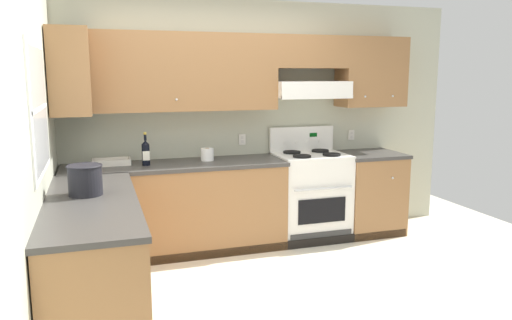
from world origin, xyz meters
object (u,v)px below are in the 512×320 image
bowl (111,163)px  bucket (85,179)px  paper_towel_roll (207,154)px  stove (310,195)px  wine_bottle (146,152)px

bowl → bucket: size_ratio=1.42×
paper_towel_roll → stove: bearing=-3.4°
wine_bottle → stove: bearing=0.5°
wine_bottle → bowl: wine_bottle is taller
bowl → stove: bearing=-3.0°
stove → paper_towel_roll: size_ratio=9.08×
stove → wine_bottle: size_ratio=3.73×
paper_towel_roll → bowl: bearing=177.5°
stove → paper_towel_roll: stove is taller
bowl → paper_towel_roll: size_ratio=2.73×
bowl → paper_towel_roll: (0.94, -0.04, 0.04)m
bucket → paper_towel_roll: 1.65m
stove → wine_bottle: wine_bottle is taller
bowl → paper_towel_roll: bearing=-2.5°
wine_bottle → bowl: bearing=158.7°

